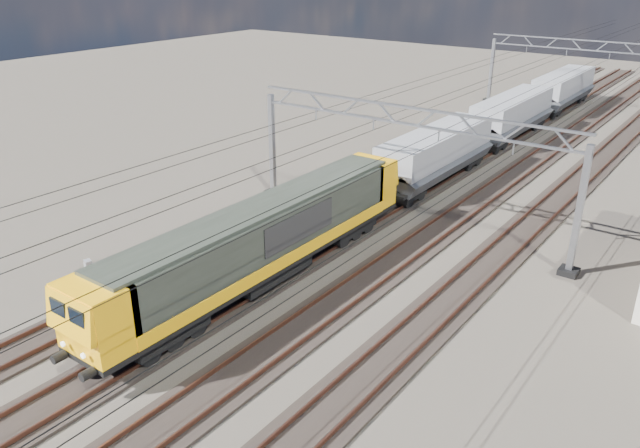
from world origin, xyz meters
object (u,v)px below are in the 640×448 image
Objects in this scene: catenary_gantry_mid at (403,164)px; hopper_wagon_lead at (436,152)px; catenary_gantry_far at (584,74)px; trackside_cabinet at (88,266)px; hopper_wagon_mid at (512,113)px; hopper_wagon_third at (563,88)px; locomotive at (264,238)px.

catenary_gantry_mid is 8.67m from hopper_wagon_lead.
catenary_gantry_far is 16.56× the size of trackside_cabinet.
hopper_wagon_mid and hopper_wagon_third have the same top height.
locomotive is 8.52m from trackside_cabinet.
catenary_gantry_mid reaches higher than locomotive.
hopper_wagon_mid is (0.00, 14.20, 0.00)m from hopper_wagon_lead.
catenary_gantry_far is 27.85m from hopper_wagon_lead.
hopper_wagon_lead reaches higher than trackside_cabinet.
hopper_wagon_third is at bearing 90.00° from locomotive.
hopper_wagon_mid is 10.82× the size of trackside_cabinet.
locomotive reaches higher than hopper_wagon_lead.
catenary_gantry_far is at bearing 87.48° from locomotive.
hopper_wagon_lead is 1.00× the size of hopper_wagon_third.
locomotive reaches higher than hopper_wagon_third.
locomotive is 31.90m from hopper_wagon_mid.
hopper_wagon_third is (-2.00, 36.67, -1.67)m from catenary_gantry_mid.
trackside_cabinet is (-6.70, -5.07, -1.42)m from locomotive.
hopper_wagon_third is 51.62m from trackside_cabinet.
trackside_cabinet is (-6.70, -22.76, -1.32)m from hopper_wagon_lead.
locomotive reaches higher than hopper_wagon_mid.
catenary_gantry_mid is 1.53× the size of hopper_wagon_third.
locomotive is 1.62× the size of hopper_wagon_lead.
hopper_wagon_lead is 1.00× the size of hopper_wagon_mid.
catenary_gantry_far reaches higher than trackside_cabinet.
catenary_gantry_mid is at bearing 76.13° from trackside_cabinet.
catenary_gantry_mid is at bearing -90.00° from catenary_gantry_far.
catenary_gantry_mid reaches higher than trackside_cabinet.
hopper_wagon_lead is at bearing -94.13° from catenary_gantry_far.
catenary_gantry_mid is at bearing -86.88° from hopper_wagon_third.
locomotive is at bearing 54.22° from trackside_cabinet.
hopper_wagon_third is at bearing 93.12° from catenary_gantry_mid.
hopper_wagon_mid is at bearing -98.41° from catenary_gantry_far.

